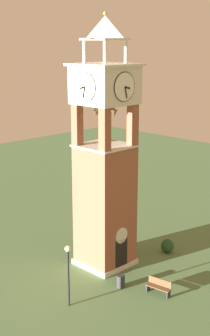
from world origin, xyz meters
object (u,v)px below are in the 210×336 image
(park_bench, at_px, (159,287))
(trash_bin, at_px, (121,281))
(clock_tower, at_px, (105,167))
(lamp_post, at_px, (68,264))

(park_bench, xyz_separation_m, trash_bin, (-1.06, 2.22, -0.08))
(clock_tower, relative_size, park_bench, 10.21)
(park_bench, bearing_deg, trash_bin, 115.39)
(clock_tower, xyz_separation_m, lamp_post, (-5.45, -2.49, -4.32))
(clock_tower, distance_m, park_bench, 8.41)
(clock_tower, distance_m, trash_bin, 7.45)
(lamp_post, bearing_deg, park_bench, -30.43)
(park_bench, relative_size, trash_bin, 2.06)
(trash_bin, bearing_deg, park_bench, -64.61)
(lamp_post, xyz_separation_m, trash_bin, (3.77, -0.61, -2.23))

